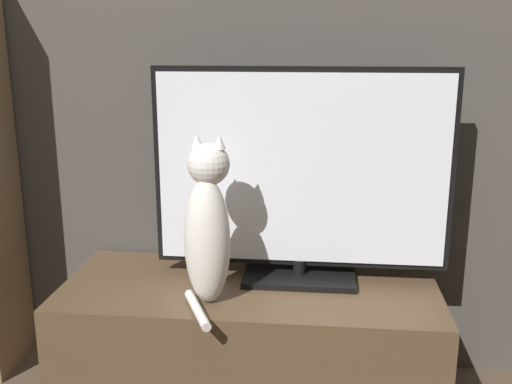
% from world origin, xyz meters
% --- Properties ---
extents(wall_back, '(4.80, 0.05, 2.60)m').
position_xyz_m(wall_back, '(0.00, 1.22, 1.30)').
color(wall_back, '#47423D').
rests_on(wall_back, ground_plane).
extents(tv_stand, '(1.23, 0.53, 0.42)m').
position_xyz_m(tv_stand, '(0.00, 0.92, 0.21)').
color(tv_stand, brown).
rests_on(tv_stand, ground_plane).
extents(tv, '(0.97, 0.22, 0.70)m').
position_xyz_m(tv, '(0.16, 0.99, 0.77)').
color(tv, black).
rests_on(tv, tv_stand).
extents(cat, '(0.16, 0.30, 0.52)m').
position_xyz_m(cat, '(-0.11, 0.78, 0.66)').
color(cat, silver).
rests_on(cat, tv_stand).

